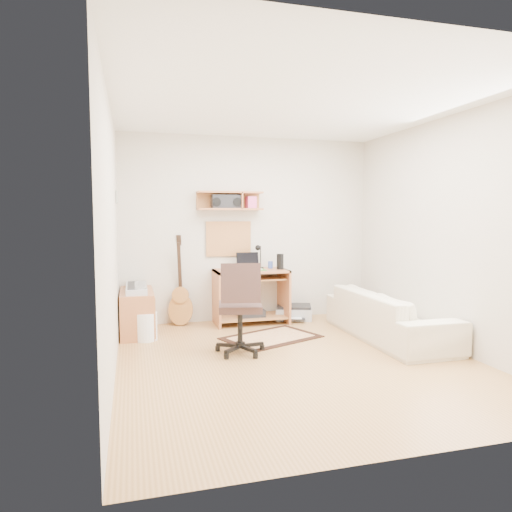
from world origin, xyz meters
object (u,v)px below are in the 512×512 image
object	(u,v)px
task_chair	(240,307)
printer	(294,313)
cabinet	(137,312)
desk	(251,297)
sofa	(389,307)

from	to	relation	value
task_chair	printer	distance (m)	1.87
printer	cabinet	bearing A→B (deg)	-153.20
desk	task_chair	xyz separation A→B (m)	(-0.46, -1.33, 0.13)
printer	sofa	distance (m)	1.53
cabinet	desk	bearing A→B (deg)	6.49
task_chair	sofa	bearing A→B (deg)	14.63
task_chair	printer	size ratio (longest dim) A/B	2.01
desk	cabinet	size ratio (longest dim) A/B	1.11
cabinet	printer	world-z (taller)	cabinet
desk	cabinet	xyz separation A→B (m)	(-1.54, -0.18, -0.10)
sofa	cabinet	bearing A→B (deg)	70.73
desk	sofa	size ratio (longest dim) A/B	0.51
cabinet	sofa	size ratio (longest dim) A/B	0.46
task_chair	sofa	size ratio (longest dim) A/B	0.52
desk	task_chair	distance (m)	1.41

